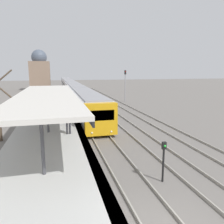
% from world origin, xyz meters
% --- Properties ---
extents(platform_canopy, '(4.00, 17.24, 2.86)m').
position_xyz_m(platform_canopy, '(-4.01, 10.57, 3.63)').
color(platform_canopy, beige).
rests_on(platform_canopy, station_platform).
extents(person_on_platform, '(0.40, 0.40, 1.66)m').
position_xyz_m(person_on_platform, '(-2.63, 9.72, 1.88)').
color(person_on_platform, '#2D2D33').
rests_on(person_on_platform, station_platform).
extents(train_near, '(2.65, 63.47, 2.98)m').
position_xyz_m(train_near, '(0.00, 42.41, 1.66)').
color(train_near, gold).
rests_on(train_near, ground_plane).
extents(signal_post_near, '(0.20, 0.21, 2.05)m').
position_xyz_m(signal_post_near, '(1.50, 3.25, 1.26)').
color(signal_post_near, black).
rests_on(signal_post_near, ground_plane).
extents(signal_mast_far, '(0.28, 0.29, 5.42)m').
position_xyz_m(signal_mast_far, '(8.31, 30.45, 3.38)').
color(signal_mast_far, gray).
rests_on(signal_mast_far, ground_plane).
extents(distant_domed_building, '(5.24, 5.24, 10.88)m').
position_xyz_m(distant_domed_building, '(-7.31, 57.55, 5.05)').
color(distant_domed_building, '#89705B').
rests_on(distant_domed_building, ground_plane).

